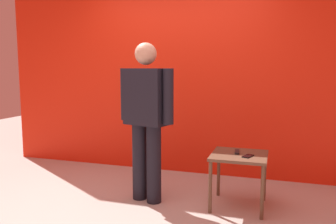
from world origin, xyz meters
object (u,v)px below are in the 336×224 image
(standing_person, at_px, (146,114))
(side_table, at_px, (239,162))
(tv_remote, at_px, (237,152))
(cell_phone, at_px, (248,156))

(standing_person, height_order, side_table, standing_person)
(side_table, relative_size, tv_remote, 3.30)
(side_table, height_order, cell_phone, cell_phone)
(standing_person, xyz_separation_m, tv_remote, (0.94, 0.18, -0.38))
(standing_person, height_order, tv_remote, standing_person)
(standing_person, relative_size, tv_remote, 10.00)
(standing_person, distance_m, tv_remote, 1.03)
(cell_phone, distance_m, tv_remote, 0.18)
(side_table, xyz_separation_m, cell_phone, (0.09, -0.07, 0.08))
(standing_person, bearing_deg, side_table, 7.47)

